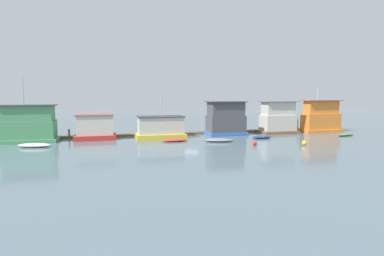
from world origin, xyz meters
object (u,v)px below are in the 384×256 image
at_px(houseboat_brown, 278,119).
at_px(dinghy_grey, 219,140).
at_px(houseboat_green, 29,125).
at_px(dinghy_white, 35,145).
at_px(dinghy_red, 175,140).
at_px(houseboat_blue, 226,119).
at_px(houseboat_orange, 321,118).
at_px(houseboat_yellow, 161,128).
at_px(dinghy_navy, 262,137).
at_px(buoy_yellow, 304,143).
at_px(mooring_post_far_right, 69,134).
at_px(mooring_post_near_right, 297,125).
at_px(dinghy_green, 345,135).
at_px(houseboat_red, 95,128).
at_px(buoy_red, 255,143).
at_px(mooring_post_far_left, 304,126).

height_order(houseboat_brown, dinghy_grey, houseboat_brown).
xyz_separation_m(houseboat_green, dinghy_white, (1.73, -4.84, -2.12)).
bearing_deg(dinghy_red, houseboat_blue, 27.65).
relative_size(houseboat_green, houseboat_orange, 1.14).
xyz_separation_m(houseboat_yellow, houseboat_blue, (10.68, 0.89, 0.97)).
xyz_separation_m(dinghy_grey, dinghy_navy, (7.30, 1.51, -0.05)).
bearing_deg(dinghy_navy, buoy_yellow, -71.81).
height_order(mooring_post_far_right, mooring_post_near_right, mooring_post_near_right).
distance_m(dinghy_green, mooring_post_near_right, 8.28).
bearing_deg(houseboat_yellow, dinghy_grey, -39.16).
distance_m(dinghy_grey, dinghy_green, 21.46).
distance_m(dinghy_grey, dinghy_navy, 7.45).
distance_m(houseboat_blue, mooring_post_far_right, 23.84).
bearing_deg(houseboat_red, dinghy_white, -143.77).
distance_m(buoy_red, buoy_yellow, 6.38).
relative_size(houseboat_orange, dinghy_white, 1.88).
bearing_deg(dinghy_grey, dinghy_navy, 11.69).
relative_size(houseboat_green, mooring_post_near_right, 4.19).
relative_size(dinghy_green, mooring_post_far_right, 2.53).
xyz_separation_m(dinghy_red, mooring_post_far_right, (-14.37, 6.33, 0.52)).
height_order(dinghy_white, dinghy_grey, dinghy_white).
xyz_separation_m(houseboat_yellow, buoy_red, (10.47, -9.79, -1.28)).
xyz_separation_m(houseboat_brown, dinghy_red, (-18.69, -4.79, -2.25)).
relative_size(houseboat_green, mooring_post_far_left, 5.22).
xyz_separation_m(mooring_post_far_right, buoy_red, (23.52, -12.11, -0.44)).
relative_size(dinghy_grey, mooring_post_near_right, 1.95).
relative_size(mooring_post_far_right, mooring_post_far_left, 0.85).
bearing_deg(houseboat_yellow, buoy_yellow, -33.99).
bearing_deg(houseboat_green, dinghy_grey, -14.62).
bearing_deg(houseboat_orange, houseboat_brown, 176.45).
relative_size(mooring_post_far_right, mooring_post_near_right, 0.68).
relative_size(houseboat_green, dinghy_red, 2.45).
xyz_separation_m(dinghy_navy, dinghy_green, (14.16, -0.79, -0.01)).
xyz_separation_m(houseboat_red, dinghy_grey, (16.41, -6.73, -1.46)).
bearing_deg(dinghy_grey, dinghy_red, 162.99).
bearing_deg(dinghy_white, dinghy_red, 0.25).
relative_size(houseboat_yellow, dinghy_white, 1.75).
distance_m(houseboat_orange, dinghy_red, 27.18).
xyz_separation_m(houseboat_orange, buoy_yellow, (-11.38, -11.53, -2.16)).
relative_size(houseboat_green, buoy_yellow, 14.62).
height_order(houseboat_yellow, mooring_post_near_right, houseboat_yellow).
bearing_deg(houseboat_brown, houseboat_green, -179.96).
relative_size(houseboat_green, dinghy_green, 2.43).
height_order(houseboat_yellow, mooring_post_far_right, houseboat_yellow).
xyz_separation_m(houseboat_green, mooring_post_far_right, (4.88, 1.56, -1.66)).
relative_size(houseboat_blue, dinghy_green, 1.72).
xyz_separation_m(dinghy_navy, buoy_yellow, (2.29, -6.98, 0.11)).
distance_m(dinghy_navy, mooring_post_near_right, 12.42).
relative_size(houseboat_yellow, dinghy_grey, 1.76).
relative_size(houseboat_orange, dinghy_green, 2.14).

